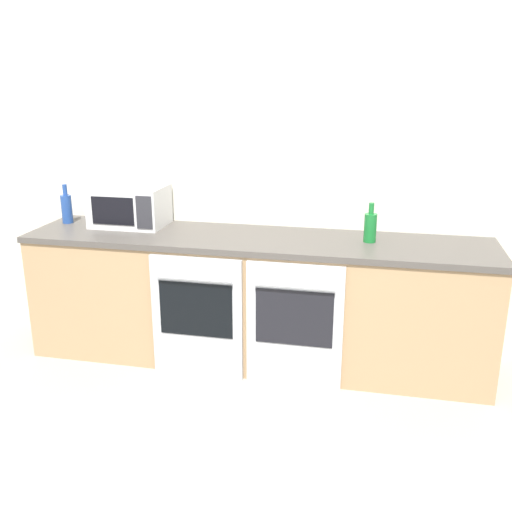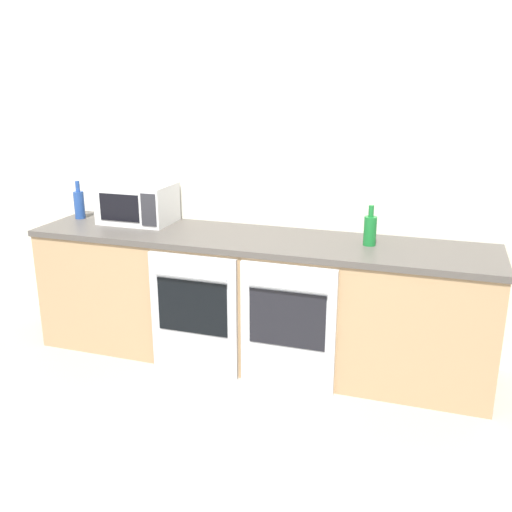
{
  "view_description": "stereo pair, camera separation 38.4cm",
  "coord_description": "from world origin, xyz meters",
  "px_view_note": "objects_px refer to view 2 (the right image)",
  "views": [
    {
      "loc": [
        0.77,
        -1.78,
        1.89
      ],
      "look_at": [
        0.0,
        1.81,
        0.75
      ],
      "focal_mm": 40.0,
      "sensor_mm": 36.0,
      "label": 1
    },
    {
      "loc": [
        1.14,
        -1.68,
        1.89
      ],
      "look_at": [
        0.0,
        1.81,
        0.75
      ],
      "focal_mm": 40.0,
      "sensor_mm": 36.0,
      "label": 2
    }
  ],
  "objects_px": {
    "oven_right": "(287,327)",
    "microwave": "(138,203)",
    "bottle_blue": "(79,204)",
    "oven_left": "(193,315)",
    "bottle_green": "(370,230)"
  },
  "relations": [
    {
      "from": "bottle_blue",
      "to": "bottle_green",
      "type": "xyz_separation_m",
      "value": [
        2.18,
        -0.05,
        -0.01
      ]
    },
    {
      "from": "oven_left",
      "to": "bottle_green",
      "type": "height_order",
      "value": "bottle_green"
    },
    {
      "from": "bottle_blue",
      "to": "bottle_green",
      "type": "distance_m",
      "value": 2.18
    },
    {
      "from": "oven_left",
      "to": "bottle_blue",
      "type": "height_order",
      "value": "bottle_blue"
    },
    {
      "from": "oven_right",
      "to": "bottle_blue",
      "type": "distance_m",
      "value": 1.9
    },
    {
      "from": "microwave",
      "to": "bottle_green",
      "type": "relative_size",
      "value": 1.99
    },
    {
      "from": "oven_right",
      "to": "microwave",
      "type": "height_order",
      "value": "microwave"
    },
    {
      "from": "oven_left",
      "to": "bottle_blue",
      "type": "xyz_separation_m",
      "value": [
        -1.12,
        0.44,
        0.57
      ]
    },
    {
      "from": "bottle_green",
      "to": "oven_right",
      "type": "bearing_deg",
      "value": -137.74
    },
    {
      "from": "oven_right",
      "to": "microwave",
      "type": "xyz_separation_m",
      "value": [
        -1.27,
        0.47,
        0.61
      ]
    },
    {
      "from": "bottle_blue",
      "to": "microwave",
      "type": "bearing_deg",
      "value": 3.4
    },
    {
      "from": "bottle_blue",
      "to": "bottle_green",
      "type": "height_order",
      "value": "bottle_blue"
    },
    {
      "from": "bottle_blue",
      "to": "bottle_green",
      "type": "bearing_deg",
      "value": -1.45
    },
    {
      "from": "oven_left",
      "to": "oven_right",
      "type": "relative_size",
      "value": 1.0
    },
    {
      "from": "bottle_blue",
      "to": "oven_right",
      "type": "bearing_deg",
      "value": -14.14
    }
  ]
}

